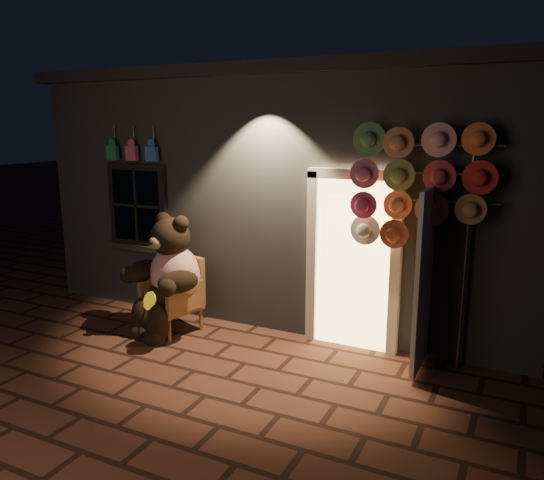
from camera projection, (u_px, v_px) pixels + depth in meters
The scene contains 5 objects.
ground at pixel (194, 371), 5.92m from camera, with size 60.00×60.00×0.00m, color #512C1F.
shop_building at pixel (323, 182), 9.06m from camera, with size 7.30×5.95×3.51m.
wicker_armchair at pixel (176, 293), 7.07m from camera, with size 0.82×0.78×0.99m.
teddy_bear at pixel (169, 277), 6.91m from camera, with size 1.15×1.05×1.65m.
hat_rack at pixel (414, 184), 5.72m from camera, with size 1.60×0.22×2.70m.
Camera 1 is at (3.18, -4.54, 2.69)m, focal length 35.00 mm.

